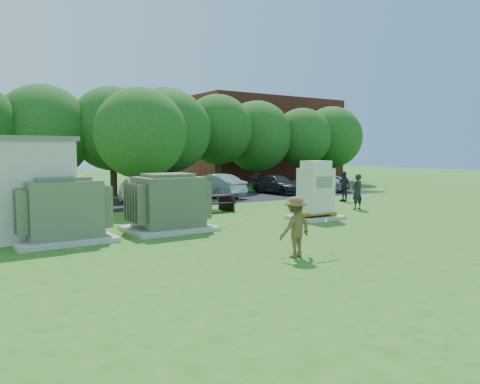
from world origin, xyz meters
TOP-DOWN VIEW (x-y plane):
  - ground at (0.00, 0.00)m, footprint 120.00×120.00m
  - brick_building at (18.00, 27.00)m, footprint 15.00×8.00m
  - parking_strip at (7.00, 13.50)m, footprint 20.00×6.00m
  - transformer_left at (-6.50, 4.50)m, footprint 3.00×2.40m
  - transformer_right at (-2.80, 4.50)m, footprint 3.00×2.40m
  - generator_cabinet at (3.61, 3.62)m, footprint 2.03×1.66m
  - picnic_table at (1.21, 8.18)m, footprint 1.82×1.36m
  - batter at (-1.83, -1.40)m, footprint 1.14×0.75m
  - person_by_generator at (7.54, 4.88)m, footprint 0.64×0.42m
  - person_at_picnic at (-0.96, 8.05)m, footprint 0.73×0.58m
  - person_walking_right at (9.76, 7.88)m, footprint 0.57×1.07m
  - car_white at (-0.44, 13.44)m, footprint 2.53×4.53m
  - car_silver_a at (4.55, 13.95)m, footprint 2.89×4.75m
  - car_dark at (9.63, 13.75)m, footprint 1.96×4.31m
  - car_silver_b at (13.39, 13.74)m, footprint 3.41×4.79m
  - batting_equipment at (-1.18, -1.52)m, footprint 1.29×0.42m
  - tree_row at (1.75, 18.50)m, footprint 41.30×13.30m

SIDE VIEW (x-z plane):
  - ground at x=0.00m, z-range 0.00..0.00m
  - parking_strip at x=7.00m, z-range 0.00..0.01m
  - picnic_table at x=1.21m, z-range 0.10..0.87m
  - car_silver_b at x=13.39m, z-range 0.00..1.21m
  - car_dark at x=9.63m, z-range 0.00..1.23m
  - person_at_picnic at x=-0.96m, z-range 0.00..1.43m
  - car_white at x=-0.44m, z-range 0.00..1.46m
  - car_silver_a at x=4.55m, z-range 0.00..1.48m
  - batter at x=-1.83m, z-range 0.00..1.66m
  - person_walking_right at x=9.76m, z-range 0.00..1.74m
  - person_by_generator at x=7.54m, z-range 0.00..1.76m
  - transformer_left at x=-6.50m, z-range -0.07..2.00m
  - transformer_right at x=-2.80m, z-range -0.07..2.00m
  - batting_equipment at x=-1.18m, z-range 0.91..1.20m
  - generator_cabinet at x=3.61m, z-range -0.15..2.32m
  - brick_building at x=18.00m, z-range 0.00..8.00m
  - tree_row at x=1.75m, z-range 0.50..7.80m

